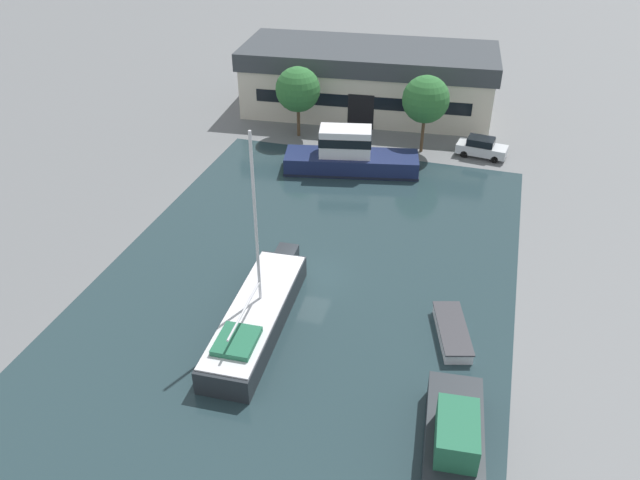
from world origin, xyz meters
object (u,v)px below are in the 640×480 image
object	(u,v)px
warehouse_building	(368,79)
small_dinghy	(452,332)
sailboat_moored	(258,314)
motor_cruiser	(349,156)
quay_tree_near_building	(426,99)
quay_tree_by_water	(298,90)
parked_car	(482,147)
cabin_boat	(454,444)

from	to	relation	value
warehouse_building	small_dinghy	size ratio (longest dim) A/B	5.28
sailboat_moored	motor_cruiser	distance (m)	20.05
warehouse_building	quay_tree_near_building	world-z (taller)	quay_tree_near_building
quay_tree_by_water	parked_car	distance (m)	16.54
warehouse_building	parked_car	xyz separation A→B (m)	(11.62, -7.63, -2.33)
warehouse_building	quay_tree_by_water	size ratio (longest dim) A/B	3.94
sailboat_moored	motor_cruiser	world-z (taller)	sailboat_moored
motor_cruiser	cabin_boat	size ratio (longest dim) A/B	1.48
parked_car	sailboat_moored	world-z (taller)	sailboat_moored
small_dinghy	motor_cruiser	bearing A→B (deg)	103.67
small_dinghy	quay_tree_near_building	bearing A→B (deg)	86.53
quay_tree_near_building	small_dinghy	world-z (taller)	quay_tree_near_building
parked_car	small_dinghy	bearing A→B (deg)	8.30
small_dinghy	warehouse_building	bearing A→B (deg)	94.57
small_dinghy	cabin_boat	distance (m)	8.05
cabin_boat	sailboat_moored	bearing A→B (deg)	146.96
quay_tree_near_building	parked_car	xyz separation A→B (m)	(4.99, 0.40, -3.81)
parked_car	cabin_boat	bearing A→B (deg)	9.77
small_dinghy	parked_car	bearing A→B (deg)	74.47
motor_cruiser	quay_tree_by_water	bearing A→B (deg)	35.58
cabin_boat	parked_car	bearing A→B (deg)	86.61
cabin_boat	small_dinghy	bearing A→B (deg)	90.96
small_dinghy	sailboat_moored	bearing A→B (deg)	175.26
quay_tree_near_building	motor_cruiser	xyz separation A→B (m)	(-5.04, -5.38, -3.34)
quay_tree_by_water	motor_cruiser	bearing A→B (deg)	-42.46
sailboat_moored	small_dinghy	xyz separation A→B (m)	(10.37, 2.10, -0.43)
warehouse_building	cabin_boat	world-z (taller)	warehouse_building
sailboat_moored	small_dinghy	bearing A→B (deg)	8.48
parked_car	quay_tree_near_building	bearing A→B (deg)	-77.81
parked_car	sailboat_moored	size ratio (longest dim) A/B	0.36
quay_tree_near_building	quay_tree_by_water	size ratio (longest dim) A/B	1.05
quay_tree_by_water	small_dinghy	size ratio (longest dim) A/B	1.34
motor_cruiser	parked_car	bearing A→B (deg)	-72.01
quay_tree_near_building	quay_tree_by_water	world-z (taller)	quay_tree_near_building
quay_tree_near_building	parked_car	bearing A→B (deg)	4.55
warehouse_building	parked_car	bearing A→B (deg)	-38.47
quay_tree_by_water	motor_cruiser	world-z (taller)	quay_tree_by_water
cabin_boat	quay_tree_by_water	bearing A→B (deg)	113.29
quay_tree_near_building	parked_car	world-z (taller)	quay_tree_near_building
quay_tree_near_building	cabin_boat	distance (m)	32.11
warehouse_building	quay_tree_near_building	xyz separation A→B (m)	(6.62, -8.03, 1.49)
warehouse_building	cabin_boat	size ratio (longest dim) A/B	3.28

